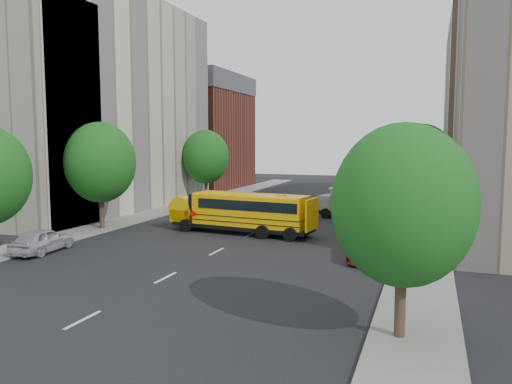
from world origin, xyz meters
The scene contains 19 objects.
ground centered at (0.00, 0.00, 0.00)m, with size 120.00×120.00×0.00m, color black.
sidewalk_left centered at (-11.50, 5.00, 0.06)m, with size 3.00×80.00×0.12m, color slate.
sidewalk_right centered at (11.50, 5.00, 0.06)m, with size 3.00×80.00×0.12m, color slate.
lane_markings centered at (0.00, 10.00, 0.01)m, with size 0.15×64.00×0.01m, color silver.
building_left_cream centered at (-18.00, 6.00, 10.00)m, with size 10.00×26.00×20.00m, color beige.
building_left_redbrick centered at (-18.00, 28.00, 6.50)m, with size 10.00×15.00×13.00m, color maroon.
building_left_near centered at (-18.00, -4.50, 8.50)m, with size 10.00×7.00×17.00m, color #BCB392.
building_right_far centered at (18.00, 20.00, 9.00)m, with size 10.00×22.00×18.00m, color #BCB392.
street_tree_1 centered at (-11.00, -4.00, 4.95)m, with size 5.12×5.12×7.90m.
street_tree_2 centered at (-11.00, 14.00, 4.83)m, with size 4.99×4.99×7.71m.
street_tree_3 centered at (11.00, -18.00, 4.45)m, with size 4.61×4.61×7.11m.
street_tree_4 centered at (11.00, 14.00, 5.08)m, with size 5.25×5.25×8.10m.
street_tree_5 centered at (11.00, 26.00, 4.70)m, with size 4.86×4.86×7.51m.
school_bus centered at (-0.83, -1.97, 1.62)m, with size 10.46×3.50×2.89m.
safari_truck centered at (5.92, 7.29, 1.38)m, with size 6.40×3.32×2.61m.
parked_car_0 centered at (-9.55, -11.58, 0.74)m, with size 1.74×4.32×1.47m, color #BBBAC1.
parked_car_1 centered at (-9.60, 7.88, 0.68)m, with size 1.43×4.10×1.35m, color silver.
parked_car_3 centered at (8.80, -6.62, 0.79)m, with size 2.21×5.44×1.58m, color maroon.
parked_car_5 centered at (8.80, 25.65, 0.70)m, with size 1.48×4.24×1.40m, color #969792.
Camera 1 is at (11.82, -34.50, 6.50)m, focal length 35.00 mm.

